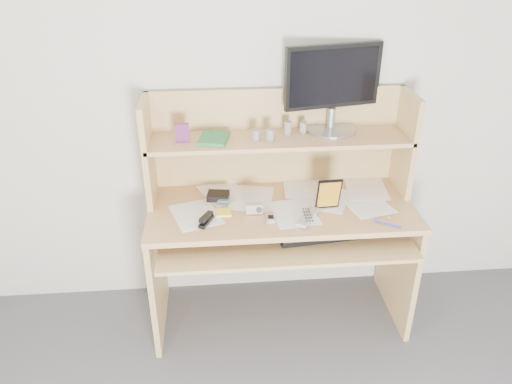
{
  "coord_description": "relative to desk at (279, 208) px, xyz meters",
  "views": [
    {
      "loc": [
        -0.33,
        -0.79,
        2.06
      ],
      "look_at": [
        -0.14,
        1.43,
        0.87
      ],
      "focal_mm": 35.0,
      "sensor_mm": 36.0,
      "label": 1
    }
  ],
  "objects": [
    {
      "name": "sticky_note_pad",
      "position": [
        -0.31,
        -0.13,
        0.06
      ],
      "size": [
        0.08,
        0.08,
        0.01
      ],
      "primitive_type": "cube",
      "rotation": [
        0.0,
        0.0,
        0.05
      ],
      "color": "yellow",
      "rests_on": "desk"
    },
    {
      "name": "paper_clutter",
      "position": [
        0.0,
        -0.08,
        0.06
      ],
      "size": [
        1.32,
        0.54,
        0.01
      ],
      "primitive_type": "cube",
      "color": "white",
      "rests_on": "desk"
    },
    {
      "name": "back_wall",
      "position": [
        0.0,
        0.24,
        0.56
      ],
      "size": [
        3.6,
        0.04,
        2.5
      ],
      "primitive_type": "cube",
      "color": "beige",
      "rests_on": "floor"
    },
    {
      "name": "flip_phone",
      "position": [
        -0.07,
        -0.22,
        0.07
      ],
      "size": [
        0.05,
        0.08,
        0.02
      ],
      "primitive_type": "cube",
      "rotation": [
        0.0,
        0.0,
        -0.03
      ],
      "color": "#AFAFB2",
      "rests_on": "paper_clutter"
    },
    {
      "name": "digital_camera",
      "position": [
        -0.15,
        -0.15,
        0.09
      ],
      "size": [
        0.09,
        0.04,
        0.05
      ],
      "primitive_type": "cube",
      "rotation": [
        0.0,
        0.0,
        -0.02
      ],
      "color": "#B9B9BC",
      "rests_on": "paper_clutter"
    },
    {
      "name": "stapler",
      "position": [
        -0.4,
        -0.22,
        0.08
      ],
      "size": [
        0.08,
        0.13,
        0.04
      ],
      "primitive_type": "cube",
      "rotation": [
        0.0,
        0.0,
        -0.42
      ],
      "color": "black",
      "rests_on": "paper_clutter"
    },
    {
      "name": "wallet",
      "position": [
        -0.33,
        0.02,
        0.08
      ],
      "size": [
        0.13,
        0.11,
        0.03
      ],
      "primitive_type": "cube",
      "rotation": [
        0.0,
        0.0,
        -0.15
      ],
      "color": "black",
      "rests_on": "paper_clutter"
    },
    {
      "name": "chip_stack_d",
      "position": [
        0.05,
        0.11,
        0.42
      ],
      "size": [
        0.04,
        0.04,
        0.07
      ],
      "primitive_type": "cylinder",
      "rotation": [
        0.0,
        0.0,
        0.08
      ],
      "color": "white",
      "rests_on": "desk"
    },
    {
      "name": "monitor",
      "position": [
        0.29,
        0.16,
        0.63
      ],
      "size": [
        0.52,
        0.26,
        0.45
      ],
      "rotation": [
        0.0,
        0.0,
        0.21
      ],
      "color": "#99999D",
      "rests_on": "desk"
    },
    {
      "name": "blue_pen",
      "position": [
        0.49,
        -0.32,
        0.07
      ],
      "size": [
        0.12,
        0.08,
        0.01
      ],
      "primitive_type": "cylinder",
      "rotation": [
        1.57,
        0.0,
        1.02
      ],
      "color": "#1B2FCB",
      "rests_on": "paper_clutter"
    },
    {
      "name": "chip_stack_b",
      "position": [
        0.13,
        0.11,
        0.42
      ],
      "size": [
        0.05,
        0.05,
        0.06
      ],
      "primitive_type": "cylinder",
      "rotation": [
        0.0,
        0.0,
        0.18
      ],
      "color": "white",
      "rests_on": "desk"
    },
    {
      "name": "tv_remote",
      "position": [
        0.11,
        -0.23,
        0.07
      ],
      "size": [
        0.14,
        0.19,
        0.02
      ],
      "primitive_type": "cube",
      "rotation": [
        0.0,
        0.0,
        -0.55
      ],
      "color": "#9C9C97",
      "rests_on": "paper_clutter"
    },
    {
      "name": "card_box",
      "position": [
        -0.5,
        0.04,
        0.44
      ],
      "size": [
        0.07,
        0.02,
        0.1
      ],
      "primitive_type": "cube",
      "rotation": [
        0.0,
        0.0,
        0.01
      ],
      "color": "#A71627",
      "rests_on": "desk"
    },
    {
      "name": "chip_stack_a",
      "position": [
        -0.05,
        0.03,
        0.42
      ],
      "size": [
        0.06,
        0.06,
        0.06
      ],
      "primitive_type": "cylinder",
      "rotation": [
        0.0,
        0.0,
        -0.32
      ],
      "color": "black",
      "rests_on": "desk"
    },
    {
      "name": "shelf_book",
      "position": [
        -0.34,
        0.06,
        0.4
      ],
      "size": [
        0.18,
        0.22,
        0.02
      ],
      "primitive_type": "cube",
      "rotation": [
        0.0,
        0.0,
        -0.2
      ],
      "color": "#327E58",
      "rests_on": "desk"
    },
    {
      "name": "game_case",
      "position": [
        0.23,
        -0.14,
        0.15
      ],
      "size": [
        0.13,
        0.02,
        0.18
      ],
      "primitive_type": "cube",
      "rotation": [
        0.0,
        0.0,
        0.07
      ],
      "color": "black",
      "rests_on": "paper_clutter"
    },
    {
      "name": "desk",
      "position": [
        0.0,
        0.0,
        0.0
      ],
      "size": [
        1.4,
        0.7,
        1.3
      ],
      "color": "tan",
      "rests_on": "floor"
    },
    {
      "name": "chip_stack_c",
      "position": [
        -0.12,
        0.04,
        0.41
      ],
      "size": [
        0.05,
        0.05,
        0.05
      ],
      "primitive_type": "cylinder",
      "rotation": [
        0.0,
        0.0,
        -0.22
      ],
      "color": "black",
      "rests_on": "desk"
    },
    {
      "name": "keyboard",
      "position": [
        0.18,
        -0.23,
        -0.03
      ],
      "size": [
        0.45,
        0.2,
        0.03
      ],
      "rotation": [
        0.0,
        0.0,
        0.11
      ],
      "color": "black",
      "rests_on": "desk"
    }
  ]
}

